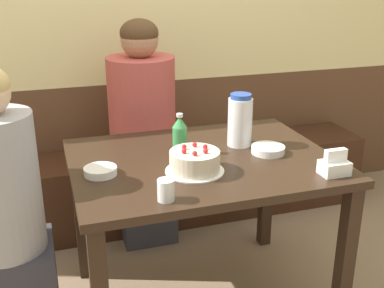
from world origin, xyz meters
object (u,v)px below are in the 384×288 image
soju_bottle (180,135)px  napkin_holder (335,165)px  birthday_cake (195,162)px  bowl_soup_white (268,150)px  person_pale_blue_shirt (143,135)px  glass_water_tall (166,190)px  bench_seat (158,186)px  water_pitcher (240,120)px  person_teal_shirt (6,227)px  bowl_rice_small (100,171)px

soju_bottle → napkin_holder: bearing=-38.4°
birthday_cake → bowl_soup_white: birthday_cake is taller
soju_bottle → person_pale_blue_shirt: bearing=93.9°
soju_bottle → glass_water_tall: soju_bottle is taller
soju_bottle → person_pale_blue_shirt: size_ratio=0.14×
person_pale_blue_shirt → bench_seat: bearing=142.8°
water_pitcher → birthday_cake: bearing=-141.7°
bowl_soup_white → person_pale_blue_shirt: 0.83m
bench_seat → person_teal_shirt: 1.21m
bench_seat → person_pale_blue_shirt: bearing=-127.2°
birthday_cake → napkin_holder: 0.55m
bowl_soup_white → person_teal_shirt: (-1.11, 0.03, -0.20)m
bowl_rice_small → water_pitcher: bearing=12.5°
water_pitcher → glass_water_tall: size_ratio=3.06×
soju_bottle → bowl_rice_small: size_ratio=1.38×
soju_bottle → bowl_soup_white: (0.37, -0.12, -0.07)m
soju_bottle → bowl_rice_small: (-0.36, -0.13, -0.07)m
napkin_holder → person_teal_shirt: bearing=166.0°
water_pitcher → bowl_rice_small: water_pitcher is taller
glass_water_tall → napkin_holder: bearing=1.3°
bench_seat → person_teal_shirt: size_ratio=2.27×
bench_seat → bowl_rice_small: bowl_rice_small is taller
birthday_cake → glass_water_tall: bearing=-129.8°
napkin_holder → bowl_soup_white: 0.32m
water_pitcher → soju_bottle: bearing=-177.1°
napkin_holder → glass_water_tall: size_ratio=1.40×
birthday_cake → bowl_soup_white: bearing=14.5°
soju_bottle → person_teal_shirt: person_teal_shirt is taller
napkin_holder → bowl_soup_white: napkin_holder is taller
water_pitcher → bowl_soup_white: 0.19m
bowl_soup_white → glass_water_tall: (-0.54, -0.30, 0.02)m
water_pitcher → person_teal_shirt: size_ratio=0.20×
bowl_soup_white → person_pale_blue_shirt: (-0.41, 0.71, -0.13)m
glass_water_tall → person_pale_blue_shirt: person_pale_blue_shirt is taller
soju_bottle → birthday_cake: bearing=-90.5°
birthday_cake → water_pitcher: size_ratio=0.99×
glass_water_tall → person_teal_shirt: (-0.57, 0.33, -0.23)m
birthday_cake → bowl_soup_white: size_ratio=1.61×
bowl_soup_white → glass_water_tall: size_ratio=1.87×
water_pitcher → bowl_soup_white: size_ratio=1.64×
person_teal_shirt → person_pale_blue_shirt: size_ratio=0.94×
napkin_holder → bowl_soup_white: size_ratio=0.75×
person_teal_shirt → person_pale_blue_shirt: bearing=44.4°
bowl_soup_white → bowl_rice_small: (-0.73, -0.01, -0.00)m
bowl_rice_small → person_pale_blue_shirt: person_pale_blue_shirt is taller
person_pale_blue_shirt → bowl_soup_white: bearing=29.8°
bench_seat → person_pale_blue_shirt: 0.44m
birthday_cake → bowl_rice_small: bearing=166.8°
soju_bottle → glass_water_tall: 0.46m
birthday_cake → napkin_holder: birthday_cake is taller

